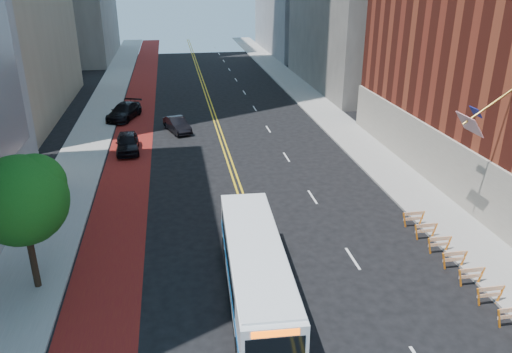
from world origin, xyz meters
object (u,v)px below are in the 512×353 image
Objects in this scene: street_tree at (22,197)px; transit_bus at (255,271)px; car_c at (124,112)px; car_b at (177,125)px; car_a at (127,143)px.

transit_bus is at bearing -15.02° from street_tree.
street_tree reaches higher than car_c.
car_c is at bearing 106.81° from transit_bus.
car_c is (1.94, 30.00, -4.11)m from street_tree.
car_c is (-5.34, 5.42, 0.10)m from car_b.
transit_bus reaches higher than car_a.
car_a is 1.09× the size of car_b.
car_b is at bearing 98.77° from transit_bus.
street_tree is 11.11m from transit_bus.
transit_bus is 33.80m from car_c.
car_b is 0.77× the size of car_c.
street_tree is 1.43× the size of car_a.
car_a is at bearing 110.64° from transit_bus.
transit_bus is (10.25, -2.75, -3.29)m from street_tree.
car_a is 6.61m from car_b.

